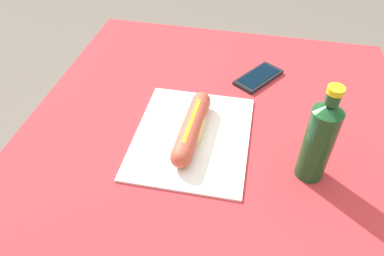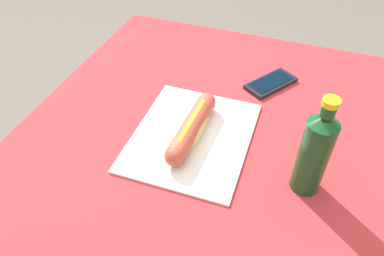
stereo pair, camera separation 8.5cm
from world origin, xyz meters
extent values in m
cylinder|color=brown|center=(0.48, -0.35, 0.35)|extent=(0.07, 0.07, 0.69)
cylinder|color=brown|center=(0.48, 0.35, 0.35)|extent=(0.07, 0.07, 0.69)
cube|color=brown|center=(0.00, 0.00, 0.71)|extent=(1.11, 0.86, 0.03)
cube|color=#B72D33|center=(0.00, 0.00, 0.73)|extent=(1.17, 0.92, 0.00)
cube|color=white|center=(0.06, 0.04, 0.73)|extent=(0.33, 0.27, 0.01)
ellipsoid|color=#DBB26B|center=(0.06, 0.04, 0.76)|extent=(0.19, 0.06, 0.04)
cylinder|color=#BC4C38|center=(0.06, 0.04, 0.76)|extent=(0.20, 0.05, 0.05)
sphere|color=#BC4C38|center=(0.15, 0.04, 0.76)|extent=(0.05, 0.05, 0.05)
sphere|color=#BC4C38|center=(-0.04, 0.05, 0.76)|extent=(0.05, 0.05, 0.05)
cube|color=yellow|center=(0.06, 0.04, 0.78)|extent=(0.15, 0.01, 0.00)
cube|color=black|center=(0.33, -0.09, 0.73)|extent=(0.16, 0.14, 0.01)
cube|color=black|center=(0.33, -0.09, 0.74)|extent=(0.13, 0.11, 0.00)
cylinder|color=#14471E|center=(0.00, -0.23, 0.81)|extent=(0.06, 0.06, 0.17)
cone|color=#14471E|center=(0.00, -0.23, 0.91)|extent=(0.06, 0.06, 0.02)
cylinder|color=#14471E|center=(0.00, -0.23, 0.93)|extent=(0.03, 0.03, 0.02)
cylinder|color=yellow|center=(0.00, -0.23, 0.95)|extent=(0.03, 0.03, 0.01)
camera|label=1|loc=(-0.55, -0.09, 1.34)|focal=34.16mm
camera|label=2|loc=(-0.53, -0.17, 1.34)|focal=34.16mm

